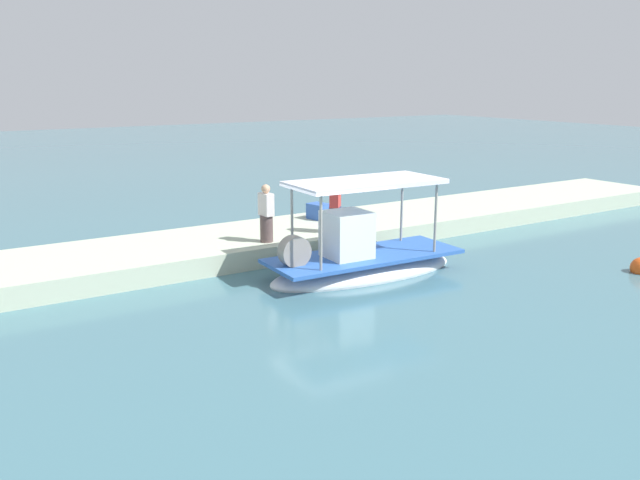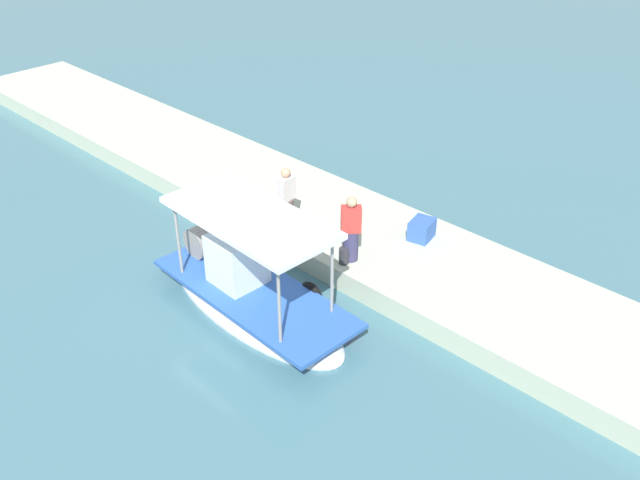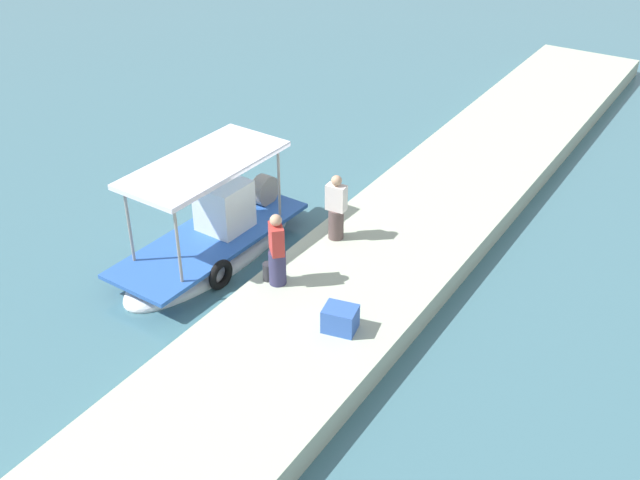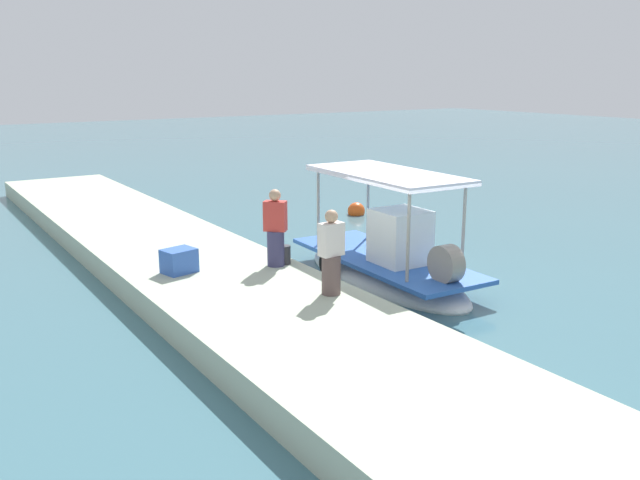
{
  "view_description": "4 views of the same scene",
  "coord_description": "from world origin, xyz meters",
  "px_view_note": "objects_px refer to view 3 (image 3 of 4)",
  "views": [
    {
      "loc": [
        9.14,
        13.96,
        5.11
      ],
      "look_at": [
        -0.5,
        -1.22,
        0.74
      ],
      "focal_mm": 37.24,
      "sensor_mm": 36.0,
      "label": 1
    },
    {
      "loc": [
        -11.04,
        8.39,
        9.86
      ],
      "look_at": [
        -1.38,
        -1.7,
        1.24
      ],
      "focal_mm": 38.85,
      "sensor_mm": 36.0,
      "label": 2
    },
    {
      "loc": [
        -12.93,
        -10.56,
        10.2
      ],
      "look_at": [
        -0.28,
        -2.5,
        0.94
      ],
      "focal_mm": 43.08,
      "sensor_mm": 36.0,
      "label": 3
    },
    {
      "loc": [
        10.7,
        -9.33,
        4.7
      ],
      "look_at": [
        -1.61,
        -1.29,
        1.04
      ],
      "focal_mm": 37.49,
      "sensor_mm": 36.0,
      "label": 4
    }
  ],
  "objects_px": {
    "fisherman_by_crate": "(336,210)",
    "fisherman_near_bollard": "(277,253)",
    "mooring_bollard": "(268,272)",
    "cargo_crate": "(340,319)",
    "main_fishing_boat": "(214,240)"
  },
  "relations": [
    {
      "from": "fisherman_by_crate",
      "to": "cargo_crate",
      "type": "distance_m",
      "value": 3.57
    },
    {
      "from": "mooring_bollard",
      "to": "cargo_crate",
      "type": "xyz_separation_m",
      "value": [
        -0.65,
        -2.24,
        0.05
      ]
    },
    {
      "from": "mooring_bollard",
      "to": "cargo_crate",
      "type": "height_order",
      "value": "cargo_crate"
    },
    {
      "from": "fisherman_by_crate",
      "to": "main_fishing_boat",
      "type": "bearing_deg",
      "value": 119.9
    },
    {
      "from": "fisherman_near_bollard",
      "to": "fisherman_by_crate",
      "type": "xyz_separation_m",
      "value": [
        2.3,
        -0.08,
        -0.02
      ]
    },
    {
      "from": "main_fishing_boat",
      "to": "fisherman_by_crate",
      "type": "relative_size",
      "value": 3.39
    },
    {
      "from": "fisherman_by_crate",
      "to": "fisherman_near_bollard",
      "type": "bearing_deg",
      "value": 178.05
    },
    {
      "from": "main_fishing_boat",
      "to": "cargo_crate",
      "type": "xyz_separation_m",
      "value": [
        -1.49,
        -4.48,
        0.41
      ]
    },
    {
      "from": "mooring_bollard",
      "to": "cargo_crate",
      "type": "bearing_deg",
      "value": -106.26
    },
    {
      "from": "main_fishing_boat",
      "to": "cargo_crate",
      "type": "height_order",
      "value": "main_fishing_boat"
    },
    {
      "from": "fisherman_near_bollard",
      "to": "main_fishing_boat",
      "type": "bearing_deg",
      "value": 71.6
    },
    {
      "from": "fisherman_by_crate",
      "to": "cargo_crate",
      "type": "relative_size",
      "value": 2.51
    },
    {
      "from": "fisherman_by_crate",
      "to": "mooring_bollard",
      "type": "xyz_separation_m",
      "value": [
        -2.31,
        0.33,
        -0.54
      ]
    },
    {
      "from": "main_fishing_boat",
      "to": "fisherman_near_bollard",
      "type": "xyz_separation_m",
      "value": [
        -0.83,
        -2.49,
        0.93
      ]
    },
    {
      "from": "main_fishing_boat",
      "to": "cargo_crate",
      "type": "relative_size",
      "value": 8.52
    }
  ]
}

